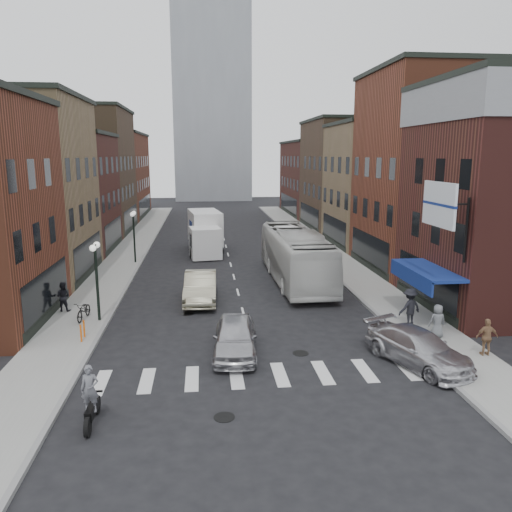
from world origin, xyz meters
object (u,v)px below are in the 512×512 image
Objects in this scene: parked_bicycle at (84,310)px; ped_right_c at (437,321)px; billboard_sign at (441,206)px; motorcycle_rider at (91,398)px; box_truck at (205,233)px; ped_left_solo at (63,296)px; sedan_left_near at (235,337)px; transit_bus at (295,256)px; ped_right_b at (487,337)px; streetlamp_near at (96,267)px; streetlamp_far at (134,227)px; sedan_left_far at (201,287)px; curb_car at (418,348)px; bike_rack at (83,331)px; ped_right_a at (410,307)px.

ped_right_c reaches higher than parked_bicycle.
motorcycle_rider is (-14.25, -6.54, -5.19)m from billboard_sign.
ped_left_solo is (-7.68, -16.38, -0.79)m from box_truck.
sedan_left_near is 2.53× the size of parked_bicycle.
transit_bus is at bearing 73.06° from sedan_left_near.
ped_right_b is (15.26, 3.68, -0.00)m from motorcycle_rider.
billboard_sign is at bearing 12.61° from sedan_left_near.
streetlamp_near and streetlamp_far have the same top height.
motorcycle_rider is at bearing -155.33° from billboard_sign.
ped_right_c is at bearing -48.72° from streetlamp_far.
box_truck is at bearing -61.34° from ped_right_b.
streetlamp_near reaches higher than sedan_left_far.
streetlamp_far is 0.79× the size of sedan_left_far.
billboard_sign is at bearing -6.31° from parked_bicycle.
sedan_left_far is at bearing 109.45° from curb_car.
curb_car is 3.16× the size of ped_right_c.
bike_rack is 14.65m from curb_car.
bike_rack is at bearing -94.24° from streetlamp_near.
ped_right_b is (17.00, -20.36, -1.97)m from streetlamp_far.
streetlamp_near reaches higher than bike_rack.
curb_car is at bearing -9.56° from sedan_left_near.
streetlamp_near is (-15.99, 3.50, -3.22)m from billboard_sign.
ped_right_c reaches higher than sedan_left_near.
box_truck is 22.99m from sedan_left_near.
bike_rack is 0.15× the size of sedan_left_far.
sedan_left_near is 10.98m from ped_left_solo.
streetlamp_near is at bearing -17.03° from ped_right_b.
sedan_left_near is 2.87× the size of ped_right_b.
transit_bus is 7.01× the size of parked_bicycle.
ped_right_a is (3.83, -9.88, -0.66)m from transit_bus.
box_truck reaches higher than motorcycle_rider.
parked_bicycle is 17.26m from ped_right_c.
transit_bus is 8.11× the size of ped_right_c.
sedan_left_near is (4.86, 5.25, -0.17)m from motorcycle_rider.
streetlamp_far is 20.03m from sedan_left_near.
motorcycle_rider is at bearing 17.05° from ped_right_b.
billboard_sign is at bearing -12.35° from streetlamp_near.
ped_left_solo is at bearing -19.24° from ped_right_c.
streetlamp_far is 25.00m from curb_car.
ped_right_b is at bearing -12.01° from bike_rack.
curb_car is 2.60× the size of ped_right_a.
motorcycle_rider reaches higher than ped_right_b.
ped_left_solo is 0.85× the size of ped_right_a.
box_truck is 27.09m from ped_right_b.
sedan_left_near is at bearing -27.94° from parked_bicycle.
streetlamp_far is 14.00m from parked_bicycle.
parked_bicycle is at bearing -15.76° from ped_right_c.
streetlamp_far is 0.49× the size of box_truck.
sedan_left_far is at bearing -147.72° from transit_bus.
sedan_left_near is 7.53m from curb_car.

